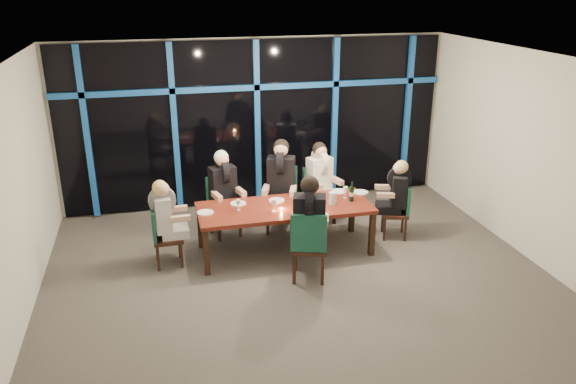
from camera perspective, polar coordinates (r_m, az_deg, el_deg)
The scene contains 29 objects.
room at distance 7.25m, azimuth 1.14°, elevation 5.56°, with size 7.04×7.00×3.02m.
window_wall at distance 10.14m, azimuth -3.13°, elevation 7.25°, with size 6.86×0.43×2.94m.
dining_table at distance 8.42m, azimuth -0.33°, elevation -1.87°, with size 2.60×1.00×0.75m.
chair_far_left at distance 9.14m, azimuth -6.66°, elevation -1.07°, with size 0.55×0.55×0.97m.
chair_far_mid at distance 9.26m, azimuth -0.66°, elevation -0.32°, with size 0.63×0.63×1.06m.
chair_far_right at distance 9.57m, azimuth 3.02°, elevation 0.05°, with size 0.55×0.55×0.97m.
chair_end_left at distance 8.30m, azimuth -12.69°, elevation -4.15°, with size 0.43×0.43×0.89m.
chair_end_right at distance 9.15m, azimuth 11.30°, elevation -1.64°, with size 0.51×0.51×0.88m.
chair_near_mid at distance 7.64m, azimuth 2.14°, elevation -5.18°, with size 0.61×0.61×1.04m.
diner_far_left at distance 8.93m, azimuth -6.57°, elevation 1.06°, with size 0.56×0.66×0.95m.
diner_far_mid at distance 9.03m, azimuth -0.73°, elevation 1.94°, with size 0.64×0.72×1.03m.
diner_far_right at distance 9.37m, azimuth 3.33°, elevation 2.09°, with size 0.56×0.65×0.94m.
diner_end_left at distance 8.16m, azimuth -12.35°, elevation -1.83°, with size 0.56×0.45×0.87m.
diner_end_right at distance 9.01m, azimuth 10.98°, elevation 0.44°, with size 0.60×0.52×0.86m.
diner_near_mid at distance 7.55m, azimuth 2.20°, elevation -2.08°, with size 0.62×0.71×1.02m.
plate_far_left at distance 8.50m, azimuth -5.08°, elevation -1.18°, with size 0.24×0.24×0.01m, color white.
plate_far_mid at distance 8.59m, azimuth -1.15°, elevation -0.85°, with size 0.24×0.24×0.01m, color white.
plate_far_right at distance 8.99m, azimuth 5.25°, elevation 0.07°, with size 0.24×0.24×0.01m, color white.
plate_end_left at distance 8.24m, azimuth -8.40°, elevation -2.07°, with size 0.24×0.24×0.01m, color white.
plate_end_right at distance 8.98m, azimuth 7.25°, elevation -0.03°, with size 0.24×0.24×0.01m, color white.
plate_near_mid at distance 8.16m, azimuth 2.30°, elevation -2.07°, with size 0.24×0.24×0.01m, color white.
wine_bottle at distance 8.59m, azimuth 6.48°, elevation -0.16°, with size 0.07×0.07×0.32m.
water_pitcher at distance 8.44m, azimuth 4.52°, elevation -0.66°, with size 0.12×0.11×0.20m.
tea_light at distance 8.26m, azimuth -0.68°, elevation -1.71°, with size 0.05×0.05×0.03m, color #FF9B4C.
wine_glass_a at distance 8.15m, azimuth -1.45°, elevation -1.09°, with size 0.07×0.07×0.19m.
wine_glass_b at distance 8.47m, azimuth 0.84°, elevation -0.40°, with size 0.06×0.06×0.16m.
wine_glass_c at distance 8.33m, azimuth 2.97°, elevation -0.70°, with size 0.07×0.07×0.18m.
wine_glass_d at distance 8.24m, azimuth -5.06°, elevation -1.08°, with size 0.06×0.06×0.16m.
wine_glass_e at distance 8.70m, azimuth 5.86°, elevation 0.22°, with size 0.07×0.07×0.18m.
Camera 1 is at (-1.82, -6.74, 3.95)m, focal length 35.00 mm.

